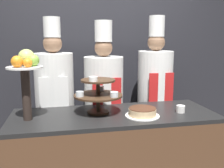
% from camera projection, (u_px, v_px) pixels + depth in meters
% --- Properties ---
extents(wall_back, '(10.00, 0.06, 2.80)m').
position_uv_depth(wall_back, '(99.00, 52.00, 3.01)').
color(wall_back, '#232328').
rests_on(wall_back, ground_plane).
extents(buffet_counter, '(1.81, 0.68, 0.91)m').
position_uv_depth(buffet_counter, '(114.00, 161.00, 2.31)').
color(buffet_counter, brown).
rests_on(buffet_counter, ground_plane).
extents(tiered_stand, '(0.43, 0.43, 0.35)m').
position_uv_depth(tiered_stand, '(98.00, 93.00, 2.21)').
color(tiered_stand, '#3D2819').
rests_on(tiered_stand, buffet_counter).
extents(fruit_pedestal, '(0.28, 0.28, 0.58)m').
position_uv_depth(fruit_pedestal, '(26.00, 70.00, 2.00)').
color(fruit_pedestal, '#2D231E').
rests_on(fruit_pedestal, buffet_counter).
extents(cake_round, '(0.30, 0.30, 0.07)m').
position_uv_depth(cake_round, '(142.00, 112.00, 2.14)').
color(cake_round, white).
rests_on(cake_round, buffet_counter).
extents(cup_white, '(0.08, 0.08, 0.06)m').
position_uv_depth(cup_white, '(181.00, 109.00, 2.25)').
color(cup_white, white).
rests_on(cup_white, buffet_counter).
extents(chef_left, '(0.40, 0.40, 1.78)m').
position_uv_depth(chef_left, '(55.00, 96.00, 2.61)').
color(chef_left, black).
rests_on(chef_left, ground_plane).
extents(chef_center_left, '(0.42, 0.42, 1.75)m').
position_uv_depth(chef_center_left, '(104.00, 96.00, 2.72)').
color(chef_center_left, black).
rests_on(chef_center_left, ground_plane).
extents(chef_center_right, '(0.39, 0.39, 1.81)m').
position_uv_depth(chef_center_right, '(155.00, 91.00, 2.82)').
color(chef_center_right, '#28282D').
rests_on(chef_center_right, ground_plane).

